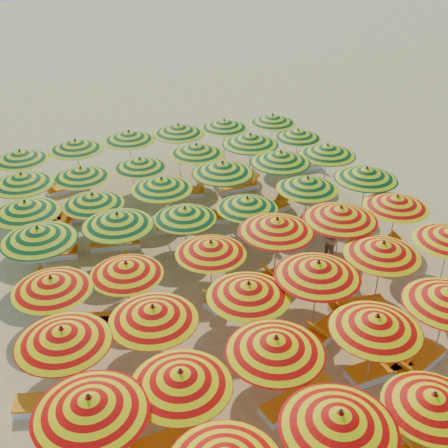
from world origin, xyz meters
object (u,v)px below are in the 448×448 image
(lounger_5, at_px, (157,447))
(umbrella_6, at_px, (90,405))
(umbrella_12, at_px, (62,335))
(umbrella_34, at_px, (281,157))
(umbrella_36, at_px, (22,179))
(umbrella_26, at_px, (185,213))
(lounger_12, at_px, (356,307))
(umbrella_20, at_px, (211,247))
(umbrella_2, at_px, (340,420))
(lounger_30, at_px, (70,217))
(lounger_23, at_px, (351,226))
(lounger_21, at_px, (206,257))
(beachgoer_a, at_px, (263,216))
(umbrella_3, at_px, (433,401))
(umbrella_27, at_px, (247,203))
(umbrella_24, at_px, (38,234))
(umbrella_35, at_px, (327,150))
(umbrella_38, at_px, (140,163))
(lounger_6, at_px, (296,401))
(umbrella_41, at_px, (298,134))
(lounger_26, at_px, (179,225))
(lounger_2, at_px, (435,447))
(lounger_15, at_px, (229,297))
(umbrella_33, at_px, (223,168))
(lounger_24, at_px, (54,253))
(umbrella_45, at_px, (178,129))
(umbrella_47, at_px, (273,119))
(umbrella_37, at_px, (81,173))
(umbrella_19, at_px, (126,268))
(lounger_13, at_px, (79,327))
(lounger_10, at_px, (53,404))
(lounger_34, at_px, (66,188))
(lounger_20, at_px, (108,276))
(umbrella_14, at_px, (249,290))
(umbrella_22, at_px, (341,213))
(lounger_27, at_px, (209,217))
(umbrella_8, at_px, (276,345))
(lounger_29, at_px, (49,225))
(lounger_17, at_px, (323,273))
(umbrella_15, at_px, (318,269))
(umbrella_32, at_px, (162,184))
(lounger_8, at_px, (417,363))
(lounger_31, at_px, (184,192))
(umbrella_18, at_px, (51,283))
(umbrella_42, at_px, (20,155))
(lounger_19, at_px, (66,285))
(lounger_22, at_px, (289,229))
(lounger_25, at_px, (117,243))
(lounger_11, at_px, (330,327))
(lounger_32, at_px, (239,186))
(lounger_28, at_px, (269,209))
(umbrella_28, at_px, (307,183))
(lounger_7, at_px, (380,369))
(umbrella_44, at_px, (129,136))
(umbrella_40, at_px, (250,139))
(umbrella_16, at_px, (383,249))
(umbrella_21, at_px, (277,225))

(lounger_5, bearing_deg, umbrella_6, 5.11)
(umbrella_12, relative_size, umbrella_34, 0.82)
(umbrella_34, relative_size, umbrella_36, 0.99)
(umbrella_26, height_order, lounger_12, umbrella_26)
(umbrella_34, bearing_deg, umbrella_20, -135.99)
(umbrella_2, relative_size, lounger_30, 1.50)
(lounger_23, bearing_deg, lounger_21, -160.00)
(umbrella_26, distance_m, beachgoer_a, 3.48)
(umbrella_3, bearing_deg, umbrella_27, 89.24)
(umbrella_24, height_order, umbrella_35, umbrella_24)
(umbrella_38, height_order, lounger_6, umbrella_38)
(umbrella_41, bearing_deg, lounger_26, -158.65)
(lounger_2, distance_m, lounger_15, 6.96)
(umbrella_26, bearing_deg, umbrella_33, 44.51)
(umbrella_24, relative_size, lounger_24, 1.58)
(umbrella_45, relative_size, umbrella_47, 1.05)
(umbrella_37, bearing_deg, umbrella_19, -90.09)
(umbrella_19, xyz_separation_m, lounger_13, (-1.46, 0.22, -1.73))
(lounger_10, bearing_deg, lounger_34, 97.40)
(beachgoer_a, bearing_deg, lounger_20, 6.77)
(umbrella_3, xyz_separation_m, lounger_5, (-5.08, 2.45, -1.73))
(umbrella_14, height_order, lounger_23, umbrella_14)
(umbrella_22, height_order, lounger_2, umbrella_22)
(umbrella_20, bearing_deg, lounger_27, 68.93)
(umbrella_8, height_order, lounger_27, umbrella_8)
(umbrella_8, height_order, lounger_29, umbrella_8)
(lounger_17, bearing_deg, umbrella_12, -145.02)
(umbrella_15, distance_m, umbrella_36, 11.02)
(umbrella_32, bearing_deg, lounger_20, -140.67)
(umbrella_32, xyz_separation_m, umbrella_47, (6.58, 4.39, -0.04))
(umbrella_15, bearing_deg, umbrella_35, 56.15)
(lounger_8, distance_m, lounger_31, 11.70)
(umbrella_18, height_order, umbrella_42, umbrella_42)
(lounger_21, height_order, lounger_31, same)
(lounger_19, bearing_deg, lounger_22, -156.37)
(lounger_25, bearing_deg, umbrella_14, -59.73)
(umbrella_20, height_order, umbrella_22, umbrella_22)
(lounger_11, relative_size, lounger_29, 1.05)
(umbrella_22, xyz_separation_m, lounger_10, (-9.26, -2.20, -2.01))
(lounger_32, bearing_deg, beachgoer_a, -100.69)
(umbrella_36, distance_m, lounger_17, 10.80)
(lounger_8, bearing_deg, lounger_28, -108.66)
(umbrella_28, bearing_deg, lounger_23, -16.64)
(lounger_2, bearing_deg, umbrella_36, -64.17)
(lounger_7, distance_m, lounger_21, 6.87)
(umbrella_15, relative_size, lounger_2, 1.72)
(umbrella_12, distance_m, umbrella_44, 12.24)
(umbrella_40, bearing_deg, lounger_7, -97.67)
(lounger_21, bearing_deg, umbrella_38, 121.56)
(umbrella_16, bearing_deg, umbrella_21, 134.88)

